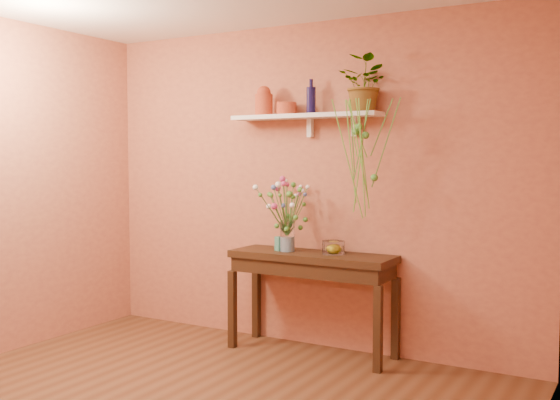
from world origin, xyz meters
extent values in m
cube|color=#BC6E4B|center=(0.00, 2.00, 1.35)|extent=(4.00, 0.04, 2.70)
cube|color=#BC6E4B|center=(2.00, 0.00, 1.35)|extent=(0.04, 4.00, 2.70)
cube|color=#341E10|center=(0.17, 1.76, 0.79)|extent=(1.35, 0.43, 0.06)
cube|color=#341E10|center=(0.17, 1.76, 0.70)|extent=(1.29, 0.40, 0.12)
cube|color=#341E10|center=(-0.47, 1.58, 0.32)|extent=(0.06, 0.06, 0.64)
cube|color=#341E10|center=(0.82, 1.58, 0.32)|extent=(0.06, 0.06, 0.64)
cube|color=#341E10|center=(-0.47, 1.95, 0.32)|extent=(0.06, 0.06, 0.64)
cube|color=#341E10|center=(0.82, 1.95, 0.32)|extent=(0.06, 0.06, 0.64)
cube|color=white|center=(0.05, 1.87, 1.92)|extent=(1.30, 0.24, 0.04)
cube|color=white|center=(0.05, 1.97, 1.83)|extent=(0.04, 0.05, 0.15)
cube|color=white|center=(0.45, 1.97, 1.83)|extent=(0.04, 0.05, 0.15)
cylinder|color=#B54C29|center=(-0.33, 1.85, 2.03)|extent=(0.18, 0.18, 0.18)
sphere|color=#B54C29|center=(-0.33, 1.85, 2.13)|extent=(0.12, 0.12, 0.12)
cylinder|color=#B54C29|center=(-0.12, 1.87, 1.99)|extent=(0.18, 0.18, 0.10)
cylinder|color=#130F3A|center=(0.10, 1.89, 2.05)|extent=(0.09, 0.09, 0.22)
cylinder|color=#130F3A|center=(0.10, 1.89, 2.19)|extent=(0.04, 0.04, 0.06)
imported|color=#42832D|center=(0.58, 1.87, 2.15)|extent=(0.46, 0.42, 0.43)
cylinder|color=#42832D|center=(0.54, 1.71, 1.74)|extent=(0.02, 0.13, 0.55)
cylinder|color=#60AC35|center=(0.52, 1.67, 1.57)|extent=(0.18, 0.21, 0.91)
cylinder|color=#60AC35|center=(0.63, 1.68, 1.57)|extent=(0.02, 0.19, 0.89)
cylinder|color=#42832D|center=(0.76, 1.76, 1.81)|extent=(0.20, 0.05, 0.43)
cylinder|color=#60AC35|center=(0.63, 1.70, 1.60)|extent=(0.03, 0.22, 0.83)
cylinder|color=#60AC35|center=(0.53, 1.72, 1.62)|extent=(0.04, 0.15, 0.79)
cylinder|color=#42832D|center=(0.80, 1.74, 1.69)|extent=(0.26, 0.10, 0.66)
cylinder|color=#60AC35|center=(0.60, 1.74, 1.59)|extent=(0.15, 0.09, 0.86)
cylinder|color=#60AC35|center=(0.61, 1.67, 1.64)|extent=(0.09, 0.19, 0.76)
cylinder|color=#42832D|center=(0.62, 1.71, 1.72)|extent=(0.16, 0.05, 0.61)
cylinder|color=#60AC35|center=(0.52, 1.76, 1.80)|extent=(0.06, 0.05, 0.43)
cylinder|color=#60AC35|center=(0.58, 1.70, 1.80)|extent=(0.13, 0.13, 0.44)
sphere|color=#42832D|center=(0.58, 1.68, 1.78)|extent=(0.06, 0.06, 0.06)
sphere|color=#42832D|center=(0.61, 1.68, 1.81)|extent=(0.06, 0.06, 0.06)
sphere|color=#42832D|center=(0.65, 1.70, 1.75)|extent=(0.06, 0.06, 0.06)
sphere|color=#42832D|center=(0.73, 1.70, 1.43)|extent=(0.06, 0.06, 0.06)
cylinder|color=white|center=(-0.04, 1.74, 0.94)|extent=(0.12, 0.12, 0.25)
cylinder|color=silver|center=(-0.04, 1.74, 0.88)|extent=(0.11, 0.11, 0.12)
cylinder|color=#386B28|center=(-0.04, 1.70, 1.16)|extent=(0.02, 0.09, 0.43)
sphere|color=#C13874|center=(-0.03, 1.66, 1.37)|extent=(0.04, 0.04, 0.04)
cylinder|color=#386B28|center=(-0.01, 1.62, 1.12)|extent=(0.07, 0.25, 0.34)
sphere|color=#4C842B|center=(0.03, 1.50, 1.29)|extent=(0.03, 0.03, 0.03)
cylinder|color=#386B28|center=(-0.01, 1.66, 1.08)|extent=(0.06, 0.18, 0.26)
sphere|color=#4C64A9|center=(0.02, 1.57, 1.21)|extent=(0.04, 0.04, 0.04)
cylinder|color=#386B28|center=(0.00, 1.70, 1.08)|extent=(0.09, 0.09, 0.26)
sphere|color=white|center=(0.05, 1.66, 1.20)|extent=(0.04, 0.04, 0.04)
cylinder|color=#386B28|center=(0.00, 1.69, 1.12)|extent=(0.08, 0.11, 0.35)
sphere|color=#4C842B|center=(0.04, 1.64, 1.29)|extent=(0.05, 0.05, 0.05)
cylinder|color=#386B28|center=(0.04, 1.71, 1.14)|extent=(0.18, 0.07, 0.37)
sphere|color=white|center=(0.13, 1.68, 1.32)|extent=(0.04, 0.04, 0.04)
cylinder|color=#386B28|center=(0.04, 1.71, 1.14)|extent=(0.16, 0.08, 0.38)
sphere|color=#42832D|center=(0.11, 1.67, 1.33)|extent=(0.04, 0.04, 0.04)
cylinder|color=#386B28|center=(0.01, 1.74, 1.12)|extent=(0.12, 0.01, 0.34)
sphere|color=#C13874|center=(0.07, 1.74, 1.29)|extent=(0.04, 0.04, 0.04)
cylinder|color=#386B28|center=(0.02, 1.74, 1.15)|extent=(0.13, 0.01, 0.40)
sphere|color=white|center=(0.08, 1.74, 1.35)|extent=(0.03, 0.03, 0.03)
cylinder|color=#386B28|center=(0.00, 1.77, 1.14)|extent=(0.09, 0.06, 0.38)
sphere|color=#C13874|center=(0.04, 1.80, 1.33)|extent=(0.05, 0.05, 0.05)
cylinder|color=#386B28|center=(0.00, 1.78, 1.15)|extent=(0.09, 0.08, 0.39)
sphere|color=#C13874|center=(0.04, 1.82, 1.34)|extent=(0.04, 0.04, 0.04)
cylinder|color=#386B28|center=(0.01, 1.79, 1.08)|extent=(0.11, 0.10, 0.26)
sphere|color=#4C842B|center=(0.06, 1.84, 1.20)|extent=(0.04, 0.04, 0.04)
cylinder|color=#386B28|center=(0.00, 1.82, 1.11)|extent=(0.08, 0.17, 0.33)
sphere|color=#4C64A9|center=(0.03, 1.91, 1.28)|extent=(0.04, 0.04, 0.04)
cylinder|color=#386B28|center=(0.00, 1.84, 1.14)|extent=(0.09, 0.20, 0.39)
sphere|color=white|center=(0.05, 1.93, 1.34)|extent=(0.04, 0.04, 0.04)
cylinder|color=#386B28|center=(-0.04, 1.78, 1.11)|extent=(0.01, 0.08, 0.31)
sphere|color=#4C842B|center=(-0.03, 1.82, 1.26)|extent=(0.04, 0.04, 0.04)
cylinder|color=#386B28|center=(-0.04, 1.81, 1.11)|extent=(0.01, 0.14, 0.32)
sphere|color=white|center=(-0.04, 1.88, 1.27)|extent=(0.03, 0.03, 0.03)
cylinder|color=#386B28|center=(-0.07, 1.84, 1.15)|extent=(0.06, 0.20, 0.41)
sphere|color=#42832D|center=(-0.09, 1.94, 1.35)|extent=(0.05, 0.05, 0.05)
cylinder|color=#386B28|center=(-0.09, 1.82, 1.15)|extent=(0.10, 0.17, 0.41)
sphere|color=#C13874|center=(-0.14, 1.91, 1.36)|extent=(0.04, 0.04, 0.04)
cylinder|color=#386B28|center=(-0.09, 1.82, 1.17)|extent=(0.11, 0.16, 0.44)
sphere|color=white|center=(-0.15, 1.90, 1.39)|extent=(0.04, 0.04, 0.04)
cylinder|color=#386B28|center=(-0.09, 1.78, 1.18)|extent=(0.10, 0.09, 0.46)
sphere|color=#C13874|center=(-0.13, 1.82, 1.41)|extent=(0.05, 0.05, 0.05)
cylinder|color=#386B28|center=(-0.10, 1.77, 1.14)|extent=(0.13, 0.06, 0.38)
sphere|color=#C13874|center=(-0.16, 1.79, 1.33)|extent=(0.05, 0.05, 0.05)
cylinder|color=#386B28|center=(-0.13, 1.75, 1.11)|extent=(0.18, 0.02, 0.33)
sphere|color=#4C842B|center=(-0.22, 1.75, 1.28)|extent=(0.04, 0.04, 0.04)
cylinder|color=#386B28|center=(-0.11, 1.74, 1.14)|extent=(0.14, 0.01, 0.39)
sphere|color=#4C64A9|center=(-0.17, 1.74, 1.34)|extent=(0.04, 0.04, 0.04)
cylinder|color=#386B28|center=(-0.16, 1.68, 1.15)|extent=(0.23, 0.13, 0.40)
sphere|color=white|center=(-0.27, 1.62, 1.34)|extent=(0.05, 0.05, 0.05)
cylinder|color=#386B28|center=(-0.09, 1.70, 1.11)|extent=(0.11, 0.10, 0.33)
sphere|color=#4C842B|center=(-0.14, 1.65, 1.28)|extent=(0.04, 0.04, 0.04)
cylinder|color=#386B28|center=(-0.11, 1.71, 1.07)|extent=(0.14, 0.08, 0.24)
sphere|color=white|center=(-0.18, 1.67, 1.19)|extent=(0.04, 0.04, 0.04)
cylinder|color=#386B28|center=(-0.10, 1.63, 1.12)|extent=(0.12, 0.23, 0.34)
sphere|color=#42832D|center=(-0.17, 1.53, 1.29)|extent=(0.04, 0.04, 0.04)
cylinder|color=#386B28|center=(-0.07, 1.69, 1.07)|extent=(0.06, 0.12, 0.25)
sphere|color=#C13874|center=(-0.10, 1.63, 1.19)|extent=(0.05, 0.05, 0.05)
cylinder|color=#386B28|center=(-0.06, 1.70, 1.16)|extent=(0.04, 0.10, 0.42)
sphere|color=white|center=(-0.08, 1.65, 1.37)|extent=(0.05, 0.05, 0.05)
sphere|color=#42832D|center=(-0.08, 1.81, 1.10)|extent=(0.04, 0.04, 0.04)
sphere|color=#42832D|center=(-0.11, 1.68, 1.03)|extent=(0.04, 0.04, 0.04)
sphere|color=#42832D|center=(0.09, 1.81, 1.08)|extent=(0.04, 0.04, 0.04)
sphere|color=#42832D|center=(0.00, 1.88, 1.00)|extent=(0.04, 0.04, 0.04)
sphere|color=#42832D|center=(-0.01, 1.68, 1.01)|extent=(0.04, 0.04, 0.04)
sphere|color=#42832D|center=(0.06, 1.69, 1.10)|extent=(0.04, 0.04, 0.04)
cylinder|color=white|center=(0.35, 1.78, 0.87)|extent=(0.18, 0.18, 0.11)
cylinder|color=white|center=(0.35, 1.78, 0.82)|extent=(0.17, 0.17, 0.01)
sphere|color=yellow|center=(0.35, 1.80, 0.86)|extent=(0.08, 0.08, 0.08)
cube|color=#326E83|center=(-0.12, 1.73, 0.88)|extent=(0.07, 0.06, 0.12)
camera|label=1|loc=(2.55, -2.88, 1.57)|focal=41.93mm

